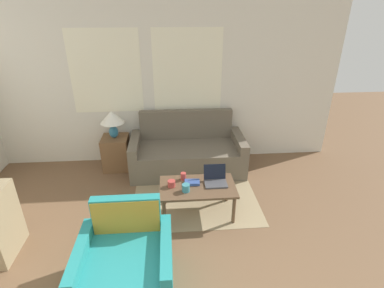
{
  "coord_description": "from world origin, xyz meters",
  "views": [
    {
      "loc": [
        0.25,
        -0.59,
        2.56
      ],
      "look_at": [
        0.55,
        3.16,
        0.75
      ],
      "focal_mm": 28.0,
      "sensor_mm": 36.0,
      "label": 1
    }
  ],
  "objects_px": {
    "laptop": "(215,179)",
    "cup_yellow": "(171,184)",
    "cup_white": "(183,176)",
    "book_red": "(192,182)",
    "cup_navy": "(186,188)",
    "armchair": "(127,265)",
    "couch": "(187,153)",
    "coffee_table": "(198,189)",
    "table_lamp": "(112,119)"
  },
  "relations": [
    {
      "from": "couch",
      "to": "coffee_table",
      "type": "xyz_separation_m",
      "value": [
        0.05,
        -1.19,
        0.1
      ]
    },
    {
      "from": "laptop",
      "to": "coffee_table",
      "type": "bearing_deg",
      "value": -164.98
    },
    {
      "from": "armchair",
      "to": "cup_white",
      "type": "distance_m",
      "value": 1.4
    },
    {
      "from": "cup_white",
      "to": "book_red",
      "type": "xyz_separation_m",
      "value": [
        0.11,
        -0.11,
        -0.03
      ]
    },
    {
      "from": "armchair",
      "to": "book_red",
      "type": "distance_m",
      "value": 1.35
    },
    {
      "from": "table_lamp",
      "to": "cup_navy",
      "type": "height_order",
      "value": "table_lamp"
    },
    {
      "from": "armchair",
      "to": "book_red",
      "type": "relative_size",
      "value": 4.35
    },
    {
      "from": "coffee_table",
      "to": "book_red",
      "type": "relative_size",
      "value": 4.81
    },
    {
      "from": "cup_yellow",
      "to": "cup_white",
      "type": "height_order",
      "value": "cup_white"
    },
    {
      "from": "armchair",
      "to": "cup_yellow",
      "type": "xyz_separation_m",
      "value": [
        0.46,
        1.09,
        0.19
      ]
    },
    {
      "from": "coffee_table",
      "to": "laptop",
      "type": "bearing_deg",
      "value": 15.02
    },
    {
      "from": "laptop",
      "to": "cup_navy",
      "type": "xyz_separation_m",
      "value": [
        -0.39,
        -0.17,
        -0.0
      ]
    },
    {
      "from": "cup_white",
      "to": "laptop",
      "type": "bearing_deg",
      "value": -14.55
    },
    {
      "from": "cup_navy",
      "to": "cup_white",
      "type": "height_order",
      "value": "same"
    },
    {
      "from": "laptop",
      "to": "cup_navy",
      "type": "distance_m",
      "value": 0.43
    },
    {
      "from": "book_red",
      "to": "couch",
      "type": "bearing_deg",
      "value": 89.46
    },
    {
      "from": "cup_yellow",
      "to": "coffee_table",
      "type": "bearing_deg",
      "value": -2.87
    },
    {
      "from": "armchair",
      "to": "table_lamp",
      "type": "distance_m",
      "value": 2.49
    },
    {
      "from": "couch",
      "to": "book_red",
      "type": "relative_size",
      "value": 9.06
    },
    {
      "from": "cup_white",
      "to": "book_red",
      "type": "distance_m",
      "value": 0.16
    },
    {
      "from": "laptop",
      "to": "cup_yellow",
      "type": "height_order",
      "value": "laptop"
    },
    {
      "from": "cup_white",
      "to": "table_lamp",
      "type": "bearing_deg",
      "value": 132.87
    },
    {
      "from": "cup_navy",
      "to": "armchair",
      "type": "bearing_deg",
      "value": -123.15
    },
    {
      "from": "table_lamp",
      "to": "laptop",
      "type": "xyz_separation_m",
      "value": [
        1.47,
        -1.25,
        -0.4
      ]
    },
    {
      "from": "armchair",
      "to": "book_red",
      "type": "height_order",
      "value": "armchair"
    },
    {
      "from": "cup_navy",
      "to": "cup_white",
      "type": "distance_m",
      "value": 0.27
    },
    {
      "from": "cup_navy",
      "to": "cup_white",
      "type": "bearing_deg",
      "value": 93.46
    },
    {
      "from": "table_lamp",
      "to": "cup_navy",
      "type": "relative_size",
      "value": 4.6
    },
    {
      "from": "cup_yellow",
      "to": "book_red",
      "type": "bearing_deg",
      "value": 9.46
    },
    {
      "from": "cup_navy",
      "to": "table_lamp",
      "type": "bearing_deg",
      "value": 127.26
    },
    {
      "from": "couch",
      "to": "book_red",
      "type": "distance_m",
      "value": 1.14
    },
    {
      "from": "table_lamp",
      "to": "coffee_table",
      "type": "distance_m",
      "value": 1.87
    },
    {
      "from": "coffee_table",
      "to": "laptop",
      "type": "height_order",
      "value": "laptop"
    },
    {
      "from": "table_lamp",
      "to": "book_red",
      "type": "bearing_deg",
      "value": -46.96
    },
    {
      "from": "cup_navy",
      "to": "cup_yellow",
      "type": "height_order",
      "value": "cup_navy"
    },
    {
      "from": "couch",
      "to": "cup_navy",
      "type": "height_order",
      "value": "couch"
    },
    {
      "from": "table_lamp",
      "to": "cup_yellow",
      "type": "xyz_separation_m",
      "value": [
        0.9,
        -1.29,
        -0.41
      ]
    },
    {
      "from": "coffee_table",
      "to": "cup_navy",
      "type": "bearing_deg",
      "value": -146.53
    },
    {
      "from": "coffee_table",
      "to": "table_lamp",
      "type": "bearing_deg",
      "value": 133.22
    },
    {
      "from": "armchair",
      "to": "cup_navy",
      "type": "relative_size",
      "value": 8.92
    },
    {
      "from": "couch",
      "to": "laptop",
      "type": "bearing_deg",
      "value": -75.53
    },
    {
      "from": "laptop",
      "to": "cup_yellow",
      "type": "distance_m",
      "value": 0.57
    },
    {
      "from": "laptop",
      "to": "book_red",
      "type": "height_order",
      "value": "laptop"
    },
    {
      "from": "laptop",
      "to": "cup_navy",
      "type": "height_order",
      "value": "laptop"
    },
    {
      "from": "cup_yellow",
      "to": "book_red",
      "type": "height_order",
      "value": "cup_yellow"
    },
    {
      "from": "armchair",
      "to": "laptop",
      "type": "xyz_separation_m",
      "value": [
        1.02,
        1.13,
        0.2
      ]
    },
    {
      "from": "armchair",
      "to": "cup_yellow",
      "type": "height_order",
      "value": "armchair"
    },
    {
      "from": "armchair",
      "to": "laptop",
      "type": "height_order",
      "value": "armchair"
    },
    {
      "from": "couch",
      "to": "cup_navy",
      "type": "bearing_deg",
      "value": -94.5
    },
    {
      "from": "laptop",
      "to": "cup_white",
      "type": "bearing_deg",
      "value": 165.45
    }
  ]
}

